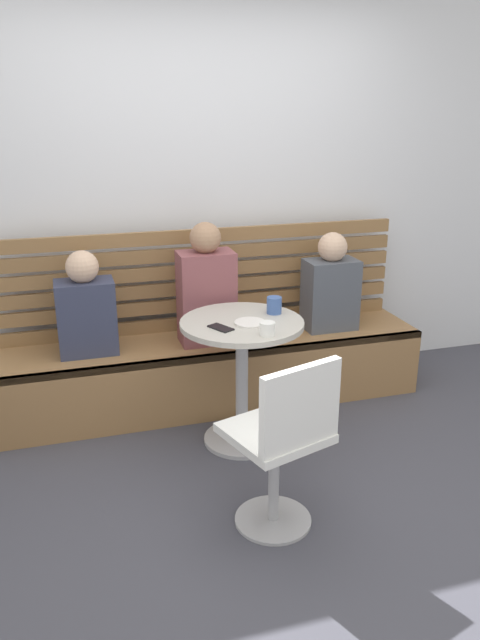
{
  "coord_description": "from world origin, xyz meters",
  "views": [
    {
      "loc": [
        -0.89,
        -2.35,
        1.85
      ],
      "look_at": [
        0.01,
        0.66,
        0.75
      ],
      "focal_mm": 34.53,
      "sensor_mm": 36.0,
      "label": 1
    }
  ],
  "objects_px": {
    "person_adult": "(206,290)",
    "cup_mug_blue": "(274,305)",
    "cafe_table": "(242,358)",
    "white_chair": "(284,440)",
    "person_child_middle": "(86,309)",
    "phone_on_table": "(221,328)",
    "booth_bench": "(214,371)",
    "plate_small": "(250,323)",
    "person_child_left": "(331,287)",
    "cup_ceramic_white": "(267,329)"
  },
  "relations": [
    {
      "from": "cup_mug_blue",
      "to": "cup_ceramic_white",
      "type": "relative_size",
      "value": 1.19
    },
    {
      "from": "person_adult",
      "to": "person_child_left",
      "type": "xyz_separation_m",
      "value": [
        0.84,
        0.01,
        -0.05
      ]
    },
    {
      "from": "person_child_middle",
      "to": "cup_ceramic_white",
      "type": "xyz_separation_m",
      "value": [
        0.86,
        -0.78,
        0.06
      ]
    },
    {
      "from": "cafe_table",
      "to": "person_child_left",
      "type": "height_order",
      "value": "person_child_left"
    },
    {
      "from": "cafe_table",
      "to": "white_chair",
      "type": "relative_size",
      "value": 0.87
    },
    {
      "from": "cup_mug_blue",
      "to": "plate_small",
      "type": "xyz_separation_m",
      "value": [
        -0.18,
        -0.13,
        -0.04
      ]
    },
    {
      "from": "person_child_middle",
      "to": "phone_on_table",
      "type": "height_order",
      "value": "person_child_middle"
    },
    {
      "from": "person_child_left",
      "to": "cup_ceramic_white",
      "type": "bearing_deg",
      "value": -132.55
    },
    {
      "from": "booth_bench",
      "to": "person_child_middle",
      "type": "relative_size",
      "value": 4.31
    },
    {
      "from": "booth_bench",
      "to": "plate_small",
      "type": "bearing_deg",
      "value": -84.46
    },
    {
      "from": "person_adult",
      "to": "cup_ceramic_white",
      "type": "height_order",
      "value": "person_adult"
    },
    {
      "from": "booth_bench",
      "to": "plate_small",
      "type": "height_order",
      "value": "plate_small"
    },
    {
      "from": "cup_ceramic_white",
      "to": "plate_small",
      "type": "height_order",
      "value": "cup_ceramic_white"
    },
    {
      "from": "booth_bench",
      "to": "cup_ceramic_white",
      "type": "relative_size",
      "value": 33.75
    },
    {
      "from": "person_child_left",
      "to": "cup_mug_blue",
      "type": "bearing_deg",
      "value": -141.01
    },
    {
      "from": "cafe_table",
      "to": "person_child_middle",
      "type": "distance_m",
      "value": 0.98
    },
    {
      "from": "cup_mug_blue",
      "to": "phone_on_table",
      "type": "bearing_deg",
      "value": -155.94
    },
    {
      "from": "person_adult",
      "to": "person_child_left",
      "type": "bearing_deg",
      "value": 0.72
    },
    {
      "from": "person_child_left",
      "to": "person_child_middle",
      "type": "bearing_deg",
      "value": 179.53
    },
    {
      "from": "booth_bench",
      "to": "cup_mug_blue",
      "type": "relative_size",
      "value": 28.42
    },
    {
      "from": "cafe_table",
      "to": "plate_small",
      "type": "height_order",
      "value": "plate_small"
    },
    {
      "from": "booth_bench",
      "to": "white_chair",
      "type": "height_order",
      "value": "white_chair"
    },
    {
      "from": "person_adult",
      "to": "cup_mug_blue",
      "type": "distance_m",
      "value": 0.52
    },
    {
      "from": "white_chair",
      "to": "cup_mug_blue",
      "type": "xyz_separation_m",
      "value": [
        0.27,
        0.88,
        0.32
      ]
    },
    {
      "from": "booth_bench",
      "to": "person_child_left",
      "type": "xyz_separation_m",
      "value": [
        0.79,
        -0.01,
        0.5
      ]
    },
    {
      "from": "person_child_left",
      "to": "white_chair",
      "type": "bearing_deg",
      "value": -121.62
    },
    {
      "from": "white_chair",
      "to": "person_child_left",
      "type": "bearing_deg",
      "value": 58.38
    },
    {
      "from": "cup_mug_blue",
      "to": "person_child_middle",
      "type": "bearing_deg",
      "value": 155.49
    },
    {
      "from": "white_chair",
      "to": "person_child_middle",
      "type": "xyz_separation_m",
      "value": [
        -0.75,
        1.35,
        0.25
      ]
    },
    {
      "from": "person_child_left",
      "to": "phone_on_table",
      "type": "relative_size",
      "value": 4.61
    },
    {
      "from": "cup_mug_blue",
      "to": "plate_small",
      "type": "relative_size",
      "value": 0.56
    },
    {
      "from": "booth_bench",
      "to": "white_chair",
      "type": "distance_m",
      "value": 1.36
    },
    {
      "from": "white_chair",
      "to": "person_child_left",
      "type": "height_order",
      "value": "person_child_left"
    },
    {
      "from": "white_chair",
      "to": "plate_small",
      "type": "relative_size",
      "value": 5.0
    },
    {
      "from": "cup_ceramic_white",
      "to": "plate_small",
      "type": "distance_m",
      "value": 0.19
    },
    {
      "from": "cup_mug_blue",
      "to": "phone_on_table",
      "type": "relative_size",
      "value": 0.68
    },
    {
      "from": "cafe_table",
      "to": "plate_small",
      "type": "xyz_separation_m",
      "value": [
        0.03,
        -0.06,
        0.23
      ]
    },
    {
      "from": "plate_small",
      "to": "person_child_middle",
      "type": "bearing_deg",
      "value": 144.46
    },
    {
      "from": "person_adult",
      "to": "cup_mug_blue",
      "type": "xyz_separation_m",
      "value": [
        0.29,
        -0.44,
        0.01
      ]
    },
    {
      "from": "cafe_table",
      "to": "person_adult",
      "type": "height_order",
      "value": "person_adult"
    },
    {
      "from": "booth_bench",
      "to": "phone_on_table",
      "type": "height_order",
      "value": "phone_on_table"
    },
    {
      "from": "cup_mug_blue",
      "to": "cup_ceramic_white",
      "type": "bearing_deg",
      "value": -115.35
    },
    {
      "from": "booth_bench",
      "to": "cafe_table",
      "type": "bearing_deg",
      "value": -86.96
    },
    {
      "from": "white_chair",
      "to": "phone_on_table",
      "type": "height_order",
      "value": "white_chair"
    },
    {
      "from": "cafe_table",
      "to": "white_chair",
      "type": "distance_m",
      "value": 0.81
    },
    {
      "from": "cafe_table",
      "to": "cup_ceramic_white",
      "type": "bearing_deg",
      "value": -76.38
    },
    {
      "from": "cafe_table",
      "to": "phone_on_table",
      "type": "bearing_deg",
      "value": -149.07
    },
    {
      "from": "person_child_middle",
      "to": "cup_mug_blue",
      "type": "relative_size",
      "value": 6.59
    },
    {
      "from": "white_chair",
      "to": "cup_mug_blue",
      "type": "height_order",
      "value": "white_chair"
    },
    {
      "from": "person_child_middle",
      "to": "cup_ceramic_white",
      "type": "bearing_deg",
      "value": -42.27
    }
  ]
}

